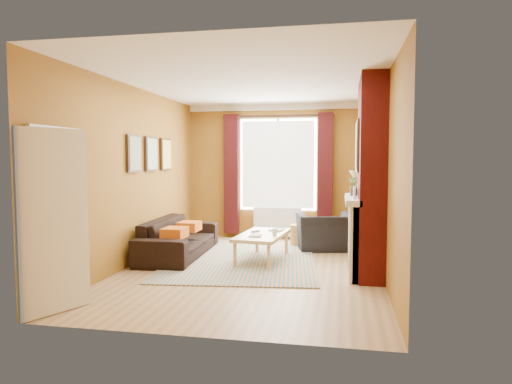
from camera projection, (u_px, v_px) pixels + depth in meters
ground at (253, 268)px, 6.96m from camera, size 5.50×5.50×0.00m
room_walls at (297, 177)px, 7.01m from camera, size 3.82×5.54×2.83m
striped_rug at (242, 259)px, 7.56m from camera, size 2.71×3.52×0.02m
sofa at (179, 237)px, 7.83m from camera, size 0.96×2.24×0.64m
armchair at (326, 231)px, 8.38m from camera, size 1.20×1.10×0.67m
coffee_table at (262, 236)px, 7.46m from camera, size 0.80×1.40×0.45m
wicker_stool at (298, 235)px, 8.78m from camera, size 0.39×0.39×0.40m
floor_lamp at (354, 187)px, 8.70m from camera, size 0.27×0.27×1.44m
book_a at (250, 235)px, 7.22m from camera, size 0.19×0.26×0.02m
book_b at (271, 229)px, 7.83m from camera, size 0.27×0.33×0.02m
mug at (275, 232)px, 7.29m from camera, size 0.11×0.11×0.10m
tv_remote at (256, 231)px, 7.63m from camera, size 0.12×0.18×0.02m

